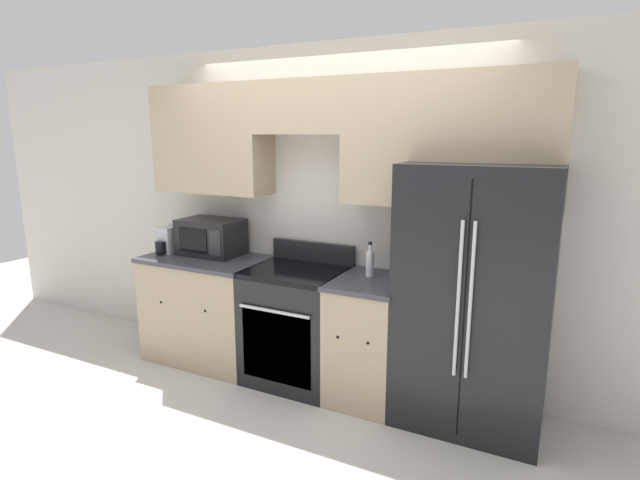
{
  "coord_description": "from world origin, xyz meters",
  "views": [
    {
      "loc": [
        1.61,
        -2.89,
        1.92
      ],
      "look_at": [
        0.0,
        0.31,
        1.16
      ],
      "focal_mm": 28.0,
      "sensor_mm": 36.0,
      "label": 1
    }
  ],
  "objects": [
    {
      "name": "wall_back",
      "position": [
        0.01,
        0.58,
        1.53
      ],
      "size": [
        8.0,
        0.39,
        2.6
      ],
      "color": "beige",
      "rests_on": "ground_plane"
    },
    {
      "name": "microwave",
      "position": [
        -1.09,
        0.41,
        1.06
      ],
      "size": [
        0.52,
        0.36,
        0.31
      ],
      "color": "black",
      "rests_on": "lower_cabinets_left"
    },
    {
      "name": "refrigerator",
      "position": [
        1.12,
        0.34,
        0.87
      ],
      "size": [
        0.94,
        0.72,
        1.74
      ],
      "color": "black",
      "rests_on": "ground_plane"
    },
    {
      "name": "lower_cabinets_left",
      "position": [
        -1.08,
        0.31,
        0.45
      ],
      "size": [
        1.04,
        0.64,
        0.91
      ],
      "color": "tan",
      "rests_on": "ground_plane"
    },
    {
      "name": "bottle",
      "position": [
        0.36,
        0.39,
        1.01
      ],
      "size": [
        0.06,
        0.06,
        0.25
      ],
      "color": "silver",
      "rests_on": "lower_cabinets_right"
    },
    {
      "name": "oven_range",
      "position": [
        -0.21,
        0.31,
        0.46
      ],
      "size": [
        0.73,
        0.65,
        1.07
      ],
      "color": "black",
      "rests_on": "ground_plane"
    },
    {
      "name": "ground_plane",
      "position": [
        0.0,
        0.0,
        0.0
      ],
      "size": [
        12.0,
        12.0,
        0.0
      ],
      "primitive_type": "plane",
      "color": "beige"
    },
    {
      "name": "lower_cabinets_right",
      "position": [
        0.4,
        0.31,
        0.45
      ],
      "size": [
        0.51,
        0.64,
        0.91
      ],
      "color": "tan",
      "rests_on": "ground_plane"
    },
    {
      "name": "coffee_maker",
      "position": [
        -1.48,
        0.31,
        1.01
      ],
      "size": [
        0.14,
        0.27,
        0.23
      ],
      "color": "#B7B7BC",
      "rests_on": "lower_cabinets_left"
    }
  ]
}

